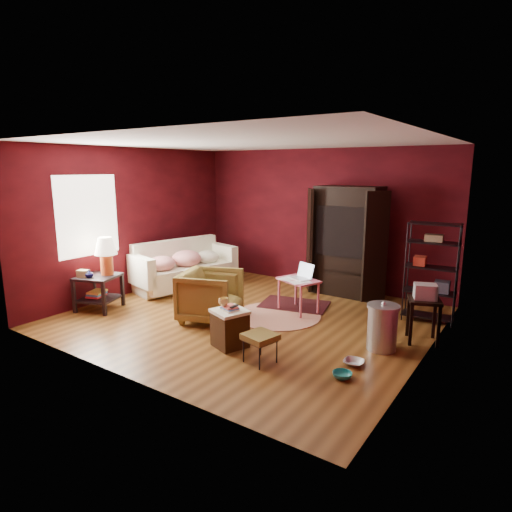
% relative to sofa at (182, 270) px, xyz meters
% --- Properties ---
extents(room, '(5.54, 5.04, 2.84)m').
position_rel_sofa_xyz_m(room, '(2.10, -0.68, 1.03)').
color(room, brown).
rests_on(room, ground).
extents(sofa, '(1.09, 1.98, 0.74)m').
position_rel_sofa_xyz_m(sofa, '(0.00, 0.00, 0.00)').
color(sofa, white).
rests_on(sofa, ground).
extents(armchair, '(1.07, 1.10, 0.90)m').
position_rel_sofa_xyz_m(armchair, '(1.70, -1.10, 0.08)').
color(armchair, black).
rests_on(armchair, ground).
extents(pet_bowl_steel, '(0.26, 0.08, 0.25)m').
position_rel_sofa_xyz_m(pet_bowl_steel, '(4.23, -1.34, -0.24)').
color(pet_bowl_steel, silver).
rests_on(pet_bowl_steel, ground).
extents(pet_bowl_turquoise, '(0.23, 0.08, 0.23)m').
position_rel_sofa_xyz_m(pet_bowl_turquoise, '(4.24, -1.73, -0.26)').
color(pet_bowl_turquoise, teal).
rests_on(pet_bowl_turquoise, ground).
extents(vase, '(0.17, 0.17, 0.14)m').
position_rel_sofa_xyz_m(vase, '(-0.23, -1.96, 0.30)').
color(vase, '#0B0C3B').
rests_on(vase, side_table).
extents(mug, '(0.14, 0.11, 0.13)m').
position_rel_sofa_xyz_m(mug, '(2.52, -1.79, 0.28)').
color(mug, '#E9CA72').
rests_on(mug, hamper).
extents(side_table, '(0.82, 0.82, 1.26)m').
position_rel_sofa_xyz_m(side_table, '(-0.21, -1.71, 0.38)').
color(side_table, black).
rests_on(side_table, ground).
extents(sofa_cushions, '(1.30, 2.25, 0.89)m').
position_rel_sofa_xyz_m(sofa_cushions, '(0.00, 0.04, 0.06)').
color(sofa_cushions, white).
rests_on(sofa_cushions, sofa).
extents(hamper, '(0.55, 0.55, 0.60)m').
position_rel_sofa_xyz_m(hamper, '(2.60, -1.75, -0.10)').
color(hamper, '#472910').
rests_on(hamper, ground).
extents(footstool, '(0.45, 0.45, 0.38)m').
position_rel_sofa_xyz_m(footstool, '(3.22, -1.93, -0.04)').
color(footstool, black).
rests_on(footstool, ground).
extents(rug_round, '(1.84, 1.84, 0.01)m').
position_rel_sofa_xyz_m(rug_round, '(2.48, -0.32, -0.36)').
color(rug_round, beige).
rests_on(rug_round, ground).
extents(rug_oriental, '(1.33, 1.05, 0.01)m').
position_rel_sofa_xyz_m(rug_oriental, '(2.44, 0.32, -0.36)').
color(rug_oriental, '#4A1318').
rests_on(rug_oriental, ground).
extents(laptop_desk, '(0.79, 0.69, 0.83)m').
position_rel_sofa_xyz_m(laptop_desk, '(2.67, 0.06, 0.14)').
color(laptop_desk, pink).
rests_on(laptop_desk, ground).
extents(tv_armoire, '(1.64, 0.87, 2.08)m').
position_rel_sofa_xyz_m(tv_armoire, '(2.90, 1.50, 0.71)').
color(tv_armoire, black).
rests_on(tv_armoire, ground).
extents(wire_shelving, '(0.81, 0.41, 1.59)m').
position_rel_sofa_xyz_m(wire_shelving, '(4.61, 0.84, 0.50)').
color(wire_shelving, black).
rests_on(wire_shelving, ground).
extents(small_stand, '(0.55, 0.55, 0.84)m').
position_rel_sofa_xyz_m(small_stand, '(4.74, -0.09, 0.26)').
color(small_stand, black).
rests_on(small_stand, ground).
extents(trash_can, '(0.57, 0.57, 0.68)m').
position_rel_sofa_xyz_m(trash_can, '(4.35, -0.67, -0.05)').
color(trash_can, silver).
rests_on(trash_can, ground).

